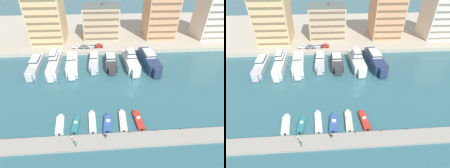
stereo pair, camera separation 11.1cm
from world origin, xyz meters
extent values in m
plane|color=#336670|center=(0.00, 0.00, 0.00)|extent=(400.00, 400.00, 0.00)
cube|color=#BCB29E|center=(0.00, 63.41, 0.87)|extent=(180.00, 70.00, 1.74)
cube|color=#9E998E|center=(0.00, -20.99, 0.35)|extent=(120.00, 4.46, 0.70)
cube|color=silver|center=(-37.07, 16.98, 1.48)|extent=(4.61, 17.09, 2.97)
cube|color=silver|center=(-36.67, 7.65, 1.56)|extent=(2.22, 2.03, 2.52)
cube|color=#334C7F|center=(-37.07, 16.98, 0.52)|extent=(4.65, 17.26, 0.24)
cube|color=white|center=(-37.13, 18.25, 3.70)|extent=(3.33, 7.24, 1.46)
cube|color=#233342|center=(-37.13, 18.25, 3.85)|extent=(3.37, 7.31, 0.53)
cylinder|color=silver|center=(-37.17, 19.31, 5.33)|extent=(0.16, 0.16, 1.80)
cube|color=silver|center=(-37.45, 25.89, 0.82)|extent=(3.33, 1.04, 0.20)
cube|color=white|center=(-29.23, 17.19, 1.92)|extent=(4.50, 19.49, 3.85)
cube|color=white|center=(-28.82, 6.67, 2.02)|extent=(2.13, 1.95, 3.27)
cube|color=#334C7F|center=(-29.23, 17.19, 0.67)|extent=(4.55, 19.69, 0.24)
cube|color=white|center=(-29.29, 18.64, 4.62)|extent=(3.24, 8.24, 1.56)
cube|color=#233342|center=(-29.29, 18.64, 4.78)|extent=(3.28, 8.32, 0.56)
cube|color=white|center=(-29.29, 18.64, 6.09)|extent=(2.53, 6.43, 1.36)
cube|color=#233342|center=(-29.29, 18.64, 6.22)|extent=(2.56, 6.49, 0.49)
cylinder|color=silver|center=(-29.34, 19.86, 7.67)|extent=(0.16, 0.16, 1.80)
cube|color=white|center=(-29.63, 27.31, 1.06)|extent=(3.22, 1.02, 0.20)
cube|color=white|center=(-21.93, 16.43, 2.04)|extent=(5.62, 15.92, 4.07)
cube|color=white|center=(-21.26, 7.65, 2.14)|extent=(2.61, 2.40, 3.46)
cube|color=#192347|center=(-21.93, 16.43, 0.71)|extent=(5.67, 16.08, 0.24)
cube|color=white|center=(-22.02, 17.60, 4.73)|extent=(3.95, 6.81, 1.32)
cube|color=#233342|center=(-22.02, 17.60, 4.87)|extent=(4.00, 6.88, 0.48)
cylinder|color=silver|center=(-22.09, 18.58, 6.29)|extent=(0.16, 0.16, 1.80)
cube|color=white|center=(-22.56, 24.67, 1.12)|extent=(3.83, 1.18, 0.20)
cube|color=silver|center=(-13.05, 18.71, 1.65)|extent=(3.92, 14.63, 3.29)
cube|color=silver|center=(-13.13, 10.56, 1.73)|extent=(2.10, 1.91, 2.80)
cube|color=#192347|center=(-13.05, 18.71, 0.58)|extent=(3.96, 14.78, 0.24)
cube|color=white|center=(-13.04, 19.80, 3.96)|extent=(3.01, 6.16, 1.32)
cube|color=#233342|center=(-13.04, 19.80, 4.09)|extent=(3.05, 6.22, 0.48)
cylinder|color=silver|center=(-13.03, 20.72, 5.52)|extent=(0.16, 0.16, 1.80)
cube|color=silver|center=(-12.98, 26.46, 0.91)|extent=(3.22, 0.93, 0.20)
cube|color=#333338|center=(-5.98, 17.63, 1.50)|extent=(4.79, 12.47, 3.00)
cube|color=#333338|center=(-5.97, 10.33, 1.58)|extent=(2.63, 2.39, 2.55)
cube|color=black|center=(-5.98, 17.63, 0.53)|extent=(4.84, 12.59, 0.24)
cube|color=white|center=(-5.98, 18.57, 3.75)|extent=(3.73, 5.24, 1.49)
cube|color=#233342|center=(-5.98, 18.57, 3.90)|extent=(3.78, 5.29, 0.54)
cylinder|color=silver|center=(-5.99, 19.35, 5.39)|extent=(0.16, 0.16, 1.80)
cube|color=#333338|center=(-5.99, 24.31, 0.83)|extent=(4.06, 0.90, 0.20)
cube|color=white|center=(2.35, 16.69, 1.92)|extent=(5.59, 16.27, 3.83)
cube|color=white|center=(2.82, 7.61, 2.01)|extent=(2.74, 2.51, 3.26)
cube|color=#334C7F|center=(2.35, 16.69, 0.67)|extent=(5.64, 16.43, 0.24)
cube|color=white|center=(2.28, 17.89, 4.53)|extent=(4.06, 6.92, 1.39)
cube|color=#233342|center=(2.28, 17.89, 4.67)|extent=(4.11, 6.99, 0.50)
cube|color=white|center=(2.28, 17.89, 5.96)|extent=(3.16, 5.40, 1.48)
cube|color=#233342|center=(2.28, 17.89, 6.11)|extent=(3.20, 5.45, 0.53)
cylinder|color=silver|center=(2.23, 18.90, 7.60)|extent=(0.16, 0.16, 1.80)
cube|color=white|center=(1.90, 25.15, 1.05)|extent=(4.08, 1.11, 0.20)
cube|color=navy|center=(10.38, 17.32, 2.05)|extent=(5.80, 18.94, 4.09)
cube|color=navy|center=(10.86, 6.85, 2.15)|extent=(2.83, 2.60, 3.48)
cube|color=#334C7F|center=(10.38, 17.32, 0.72)|extent=(5.86, 19.13, 0.24)
cube|color=white|center=(10.31, 18.72, 4.75)|extent=(4.22, 8.04, 1.32)
cube|color=#233342|center=(10.31, 18.72, 4.89)|extent=(4.27, 8.12, 0.48)
cylinder|color=silver|center=(10.26, 19.90, 6.31)|extent=(0.16, 0.16, 1.80)
cube|color=navy|center=(9.93, 27.13, 1.13)|extent=(4.24, 1.09, 0.20)
cube|color=white|center=(-21.89, -15.11, 0.52)|extent=(2.71, 6.26, 1.04)
cube|color=white|center=(-22.25, -11.67, 0.52)|extent=(1.24, 1.05, 0.89)
cube|color=silver|center=(-21.94, -14.66, 1.28)|extent=(1.21, 0.72, 0.47)
cube|color=#283847|center=(-21.97, -14.38, 1.35)|extent=(1.05, 0.19, 0.28)
cube|color=black|center=(-21.56, -18.31, 0.67)|extent=(0.39, 0.32, 0.60)
cube|color=teal|center=(-17.67, -15.30, 0.51)|extent=(2.01, 5.55, 1.02)
cube|color=teal|center=(-17.44, -12.27, 0.51)|extent=(0.94, 0.79, 0.86)
cube|color=silver|center=(-17.64, -14.90, 1.19)|extent=(0.93, 0.66, 0.35)
cube|color=#283847|center=(-17.62, -14.62, 1.25)|extent=(0.81, 0.14, 0.21)
cube|color=black|center=(-17.88, -18.20, 0.66)|extent=(0.38, 0.31, 0.60)
cube|color=white|center=(-13.18, -14.57, 0.41)|extent=(2.38, 7.36, 0.82)
cube|color=white|center=(-13.46, -10.57, 0.41)|extent=(1.09, 0.92, 0.70)
cube|color=silver|center=(-13.22, -14.02, 1.10)|extent=(1.07, 0.67, 0.55)
cube|color=#283847|center=(-13.24, -13.74, 1.18)|extent=(0.94, 0.15, 0.33)
cube|color=black|center=(-12.92, -18.36, 0.56)|extent=(0.38, 0.30, 0.60)
cube|color=#33569E|center=(-8.91, -15.43, 0.51)|extent=(2.71, 5.72, 1.02)
cube|color=#33569E|center=(-8.61, -12.24, 0.51)|extent=(1.29, 1.10, 0.87)
cube|color=silver|center=(-8.87, -15.02, 1.28)|extent=(1.26, 0.71, 0.53)
cube|color=#283847|center=(-8.85, -14.74, 1.36)|extent=(1.10, 0.19, 0.32)
cube|color=black|center=(-9.20, -18.37, 0.66)|extent=(0.39, 0.31, 0.60)
cube|color=beige|center=(-4.74, -14.81, 0.46)|extent=(2.10, 7.04, 0.91)
cube|color=beige|center=(-4.62, -10.95, 0.46)|extent=(1.06, 0.88, 0.78)
cube|color=silver|center=(-4.72, -14.29, 1.13)|extent=(1.05, 0.63, 0.42)
cube|color=#283847|center=(-4.72, -14.01, 1.19)|extent=(0.94, 0.11, 0.25)
cube|color=black|center=(-4.86, -18.48, 0.61)|extent=(0.37, 0.29, 0.60)
cube|color=red|center=(-0.37, -14.94, 0.50)|extent=(2.40, 6.55, 1.00)
cube|color=red|center=(-0.70, -11.39, 0.50)|extent=(1.07, 0.91, 0.85)
cube|color=silver|center=(-0.41, -14.46, 1.24)|extent=(1.05, 0.69, 0.48)
cube|color=#283847|center=(-0.44, -14.18, 1.32)|extent=(0.91, 0.16, 0.29)
cube|color=black|center=(-0.05, -18.31, 0.65)|extent=(0.38, 0.31, 0.60)
cube|color=white|center=(-21.83, 32.95, 2.46)|extent=(4.21, 1.98, 0.80)
cube|color=white|center=(-21.68, 32.96, 3.20)|extent=(2.20, 1.70, 0.68)
cube|color=#1E2833|center=(-21.68, 32.96, 3.20)|extent=(2.16, 1.71, 0.37)
cylinder|color=black|center=(-23.12, 32.01, 2.06)|extent=(0.65, 0.26, 0.64)
cylinder|color=black|center=(-23.23, 33.71, 2.06)|extent=(0.65, 0.26, 0.64)
cylinder|color=black|center=(-20.42, 32.19, 2.06)|extent=(0.65, 0.26, 0.64)
cylinder|color=black|center=(-20.54, 33.89, 2.06)|extent=(0.65, 0.26, 0.64)
cube|color=slate|center=(-18.11, 32.41, 2.46)|extent=(4.10, 1.70, 0.80)
cube|color=slate|center=(-17.96, 32.41, 3.20)|extent=(2.10, 1.56, 0.68)
cube|color=#1E2833|center=(-17.96, 32.41, 3.20)|extent=(2.06, 1.58, 0.37)
cylinder|color=black|center=(-19.46, 31.56, 2.06)|extent=(0.64, 0.22, 0.64)
cylinder|color=black|center=(-19.46, 33.26, 2.06)|extent=(0.64, 0.22, 0.64)
cylinder|color=black|center=(-16.76, 31.56, 2.06)|extent=(0.64, 0.22, 0.64)
cylinder|color=black|center=(-16.76, 33.26, 2.06)|extent=(0.64, 0.22, 0.64)
cube|color=#B7BCC1|center=(-14.38, 32.91, 2.46)|extent=(4.19, 1.93, 0.80)
cube|color=#B7BCC1|center=(-14.23, 32.92, 3.20)|extent=(2.19, 1.68, 0.68)
cube|color=#1E2833|center=(-14.23, 32.92, 3.20)|extent=(2.15, 1.69, 0.37)
cylinder|color=black|center=(-15.68, 31.98, 2.06)|extent=(0.65, 0.26, 0.64)
cylinder|color=black|center=(-15.78, 33.68, 2.06)|extent=(0.65, 0.26, 0.64)
cylinder|color=black|center=(-12.98, 32.14, 2.06)|extent=(0.65, 0.26, 0.64)
cylinder|color=black|center=(-13.08, 33.83, 2.06)|extent=(0.65, 0.26, 0.64)
cube|color=red|center=(-10.91, 32.95, 2.46)|extent=(4.11, 1.73, 0.80)
cube|color=red|center=(-10.76, 32.95, 3.20)|extent=(2.11, 1.58, 0.68)
cube|color=#1E2833|center=(-10.76, 32.95, 3.20)|extent=(2.07, 1.59, 0.37)
cylinder|color=black|center=(-12.27, 32.11, 2.06)|extent=(0.64, 0.22, 0.64)
cylinder|color=black|center=(-12.26, 33.81, 2.06)|extent=(0.64, 0.22, 0.64)
cylinder|color=black|center=(-9.57, 32.09, 2.06)|extent=(0.64, 0.22, 0.64)
cylinder|color=black|center=(-9.56, 33.79, 2.06)|extent=(0.64, 0.22, 0.64)
cube|color=#E0BC84|center=(-36.02, 43.45, 14.90)|extent=(16.06, 16.44, 26.32)
cube|color=#7B6748|center=(-36.02, 35.13, 3.38)|extent=(14.77, 0.24, 0.90)
cube|color=#7B6748|center=(-36.02, 35.13, 6.67)|extent=(14.77, 0.24, 0.90)
cube|color=#7B6748|center=(-36.02, 35.13, 9.96)|extent=(14.77, 0.24, 0.90)
cube|color=#7B6748|center=(-36.02, 35.13, 13.25)|extent=(14.77, 0.24, 0.90)
cube|color=#7B6748|center=(-36.02, 35.13, 16.54)|extent=(14.77, 0.24, 0.90)
cube|color=#7B6748|center=(-36.02, 35.13, 19.83)|extent=(14.77, 0.24, 0.90)
cube|color=#7B6748|center=(-36.02, 35.13, 23.12)|extent=(14.77, 0.24, 0.90)
cube|color=#C6AD89|center=(-9.14, 48.18, 9.87)|extent=(18.76, 15.58, 16.26)
cube|color=#6D5F4B|center=(-9.14, 40.29, 3.36)|extent=(17.26, 0.24, 0.90)
cube|color=#6D5F4B|center=(-9.14, 40.29, 6.61)|extent=(17.26, 0.24, 0.90)
cube|color=#6D5F4B|center=(-9.14, 40.29, 9.87)|extent=(17.26, 0.24, 0.90)
cube|color=#6D5F4B|center=(-9.14, 40.29, 13.12)|extent=(17.26, 0.24, 0.90)
cube|color=#6D5F4B|center=(-9.14, 40.29, 16.37)|extent=(17.26, 0.24, 0.90)
cube|color=#56605B|center=(-9.14, 48.18, 18.19)|extent=(19.14, 15.89, 0.40)
cube|color=#56605B|center=(-6.33, 48.18, 19.39)|extent=(3.60, 3.20, 2.00)
cube|color=tan|center=(22.20, 47.14, 15.15)|extent=(15.40, 16.28, 26.81)
cube|color=brown|center=(22.20, 38.90, 3.41)|extent=(14.16, 0.24, 0.90)
cube|color=brown|center=(22.20, 38.90, 6.77)|extent=(14.16, 0.24, 0.90)
cube|color=brown|center=(22.20, 38.90, 10.12)|extent=(14.16, 0.24, 0.90)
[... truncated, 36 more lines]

